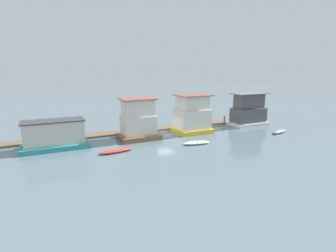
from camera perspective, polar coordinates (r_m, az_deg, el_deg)
The scene contains 12 objects.
ground_plane at distance 36.64m, azimuth -0.67°, elevation -1.83°, with size 200.00×200.00×0.00m, color slate.
dock_walkway at distance 39.28m, azimuth -2.50°, elevation -0.64°, with size 42.40×2.14×0.30m, color brown.
houseboat_teal at distance 32.68m, azimuth -23.49°, elevation -1.88°, with size 7.37×3.57×3.30m.
houseboat_brown at distance 34.26m, azimuth -6.53°, elevation 1.13°, with size 5.11×4.15×5.28m.
houseboat_yellow at distance 37.62m, azimuth 5.29°, elevation 2.32°, with size 5.01×4.15×5.40m.
houseboat_white at distance 44.34m, azimuth 17.11°, elevation 3.10°, with size 6.13×3.57×5.16m.
dinghy_red at distance 29.47m, azimuth -11.21°, elevation -5.30°, with size 4.03×1.44×0.36m.
dinghy_white at distance 32.10m, azimuth 6.19°, elevation -3.64°, with size 3.48×1.62×0.36m.
dinghy_grey at distance 40.85m, azimuth 23.03°, elevation -1.06°, with size 3.64×2.04×0.39m.
mooring_post_far_right at distance 43.72m, azimuth 12.16°, elevation 1.25°, with size 0.22×0.22×1.51m, color brown.
mooring_post_near_left at distance 36.92m, azimuth -5.82°, elevation -0.46°, with size 0.29×0.29×1.66m, color #846B4C.
mooring_post_centre at distance 39.32m, azimuth 2.47°, elevation 0.09°, with size 0.28×0.28×1.25m, color brown.
Camera 1 is at (-14.80, -32.27, 9.07)m, focal length 28.00 mm.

